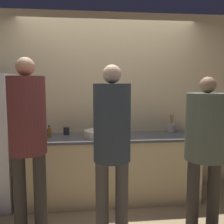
{
  "coord_description": "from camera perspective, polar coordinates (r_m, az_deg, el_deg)",
  "views": [
    {
      "loc": [
        -0.34,
        -2.95,
        1.59
      ],
      "look_at": [
        0.0,
        0.15,
        1.24
      ],
      "focal_mm": 40.0,
      "sensor_mm": 36.0,
      "label": 1
    }
  ],
  "objects": [
    {
      "name": "fruit_bowl",
      "position": [
        3.28,
        -3.35,
        -5.01
      ],
      "size": [
        0.34,
        0.34,
        0.14
      ],
      "color": "beige",
      "rests_on": "counter"
    },
    {
      "name": "bottle_amber",
      "position": [
        3.42,
        -14.15,
        -4.54
      ],
      "size": [
        0.06,
        0.06,
        0.16
      ],
      "color": "brown",
      "rests_on": "counter"
    },
    {
      "name": "bottle_clear",
      "position": [
        3.42,
        -16.27,
        -4.69
      ],
      "size": [
        0.08,
        0.08,
        0.15
      ],
      "color": "silver",
      "rests_on": "counter"
    },
    {
      "name": "counter",
      "position": [
        3.53,
        -0.4,
        -12.52
      ],
      "size": [
        2.39,
        0.67,
        0.89
      ],
      "color": "beige",
      "rests_on": "ground_plane"
    },
    {
      "name": "bottle_dark",
      "position": [
        3.44,
        18.15,
        -4.27
      ],
      "size": [
        0.08,
        0.08,
        0.21
      ],
      "color": "#333338",
      "rests_on": "counter"
    },
    {
      "name": "wall_back",
      "position": [
        3.66,
        -0.91,
        1.88
      ],
      "size": [
        5.2,
        0.06,
        2.6
      ],
      "color": "#D6BC8C",
      "rests_on": "ground_plane"
    },
    {
      "name": "person_center",
      "position": [
        2.42,
        0.0,
        -6.11
      ],
      "size": [
        0.36,
        0.36,
        1.77
      ],
      "color": "#4C4742",
      "rests_on": "ground_plane"
    },
    {
      "name": "cup_black",
      "position": [
        3.52,
        -10.37,
        -4.29
      ],
      "size": [
        0.08,
        0.08,
        0.1
      ],
      "color": "#28282D",
      "rests_on": "counter"
    },
    {
      "name": "person_left",
      "position": [
        2.66,
        -18.72,
        -3.96
      ],
      "size": [
        0.37,
        0.37,
        1.85
      ],
      "color": "#38332D",
      "rests_on": "ground_plane"
    },
    {
      "name": "utensil_crock",
      "position": [
        3.76,
        13.45,
        -3.49
      ],
      "size": [
        0.12,
        0.12,
        0.26
      ],
      "color": "#ADA393",
      "rests_on": "counter"
    },
    {
      "name": "ground_plane",
      "position": [
        3.37,
        0.29,
        -21.76
      ],
      "size": [
        14.0,
        14.0,
        0.0
      ],
      "primitive_type": "plane",
      "color": "#9E8460"
    },
    {
      "name": "person_right",
      "position": [
        2.79,
        20.6,
        -5.56
      ],
      "size": [
        0.42,
        0.42,
        1.66
      ],
      "color": "#38332D",
      "rests_on": "ground_plane"
    }
  ]
}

